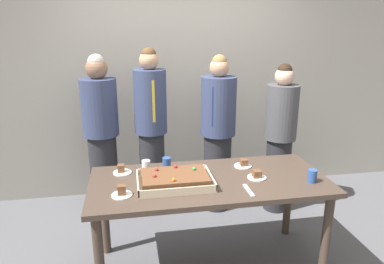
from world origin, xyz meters
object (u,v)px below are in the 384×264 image
Objects in this scene: drink_cup_middle at (146,166)px; person_striped_tie_right at (280,137)px; drink_cup_far_end at (167,163)px; cake_server_utensil at (249,190)px; person_green_shirt_behind at (218,133)px; plated_slice_near_right at (243,164)px; person_serving_front at (151,130)px; drink_cup_nearest at (312,176)px; party_table at (209,190)px; person_far_right_suit at (101,135)px; sheet_cake at (175,179)px; plated_slice_near_left at (122,193)px; plated_slice_far_left at (122,171)px; plated_slice_far_right at (257,176)px.

person_striped_tie_right is (1.43, 0.59, -0.02)m from drink_cup_middle.
cake_server_utensil is (0.54, -0.52, -0.05)m from drink_cup_far_end.
person_green_shirt_behind reaches higher than drink_cup_middle.
plated_slice_near_right is 1.10m from person_serving_front.
person_green_shirt_behind is at bearing 111.25° from drink_cup_nearest.
person_striped_tie_right reaches higher than drink_cup_nearest.
party_table is 0.36m from cake_server_utensil.
sheet_cake is at bearing -0.00° from person_far_right_suit.
drink_cup_middle is at bearing 64.11° from plated_slice_near_left.
plated_slice_near_right is 1.00× the size of plated_slice_far_left.
plated_slice_far_right is 0.09× the size of person_serving_front.
person_serving_front is at bearing 131.64° from plated_slice_near_right.
plated_slice_far_right is at bearing 21.43° from person_striped_tie_right.
person_green_shirt_behind is at bearing 92.24° from plated_slice_near_right.
plated_slice_far_right is 1.03m from person_green_shirt_behind.
person_striped_tie_right reaches higher than drink_cup_far_end.
person_striped_tie_right is at bearing 56.66° from cake_server_utensil.
person_serving_front reaches higher than plated_slice_far_right.
plated_slice_near_left is at bearing -10.59° from person_green_shirt_behind.
plated_slice_far_right is 1.05m from person_striped_tie_right.
plated_slice_far_left is 0.84m from person_serving_front.
drink_cup_far_end is 1.37m from person_striped_tie_right.
drink_cup_nearest and drink_cup_far_end have the same top height.
plated_slice_far_right reaches higher than cake_server_utensil.
plated_slice_near_left reaches higher than party_table.
plated_slice_far_right is at bearing 29.81° from person_serving_front.
plated_slice_near_left is at bearing 174.71° from cake_server_utensil.
drink_cup_nearest is at bearing -23.17° from drink_cup_far_end.
drink_cup_middle is 0.87m from cake_server_utensil.
plated_slice_near_left is 0.41m from plated_slice_far_left.
person_green_shirt_behind is (-0.45, 1.17, 0.02)m from drink_cup_nearest.
party_table is 18.59× the size of drink_cup_far_end.
person_far_right_suit is at bearing -102.15° from person_serving_front.
person_striped_tie_right reaches higher than sheet_cake.
drink_cup_far_end is at bearing 3.62° from plated_slice_far_left.
sheet_cake is at bearing -54.19° from drink_cup_middle.
drink_cup_middle is at bearing 178.10° from plated_slice_near_right.
plated_slice_near_right is at bearing 21.76° from sheet_cake.
plated_slice_near_left is 1.00× the size of plated_slice_far_left.
person_striped_tie_right is (1.23, 0.87, -0.00)m from sheet_cake.
plated_slice_near_left is 1.27m from person_far_right_suit.
plated_slice_near_right is at bearing 10.51° from person_striped_tie_right.
drink_cup_nearest and drink_cup_middle have the same top height.
drink_cup_far_end reaches higher than party_table.
sheet_cake is 0.34m from drink_cup_middle.
person_far_right_suit is at bearing -43.27° from person_striped_tie_right.
party_table is at bearing -148.75° from plated_slice_near_right.
sheet_cake reaches higher than party_table.
sheet_cake is 0.56m from cake_server_utensil.
person_serving_front is at bearing 76.08° from plated_slice_near_left.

